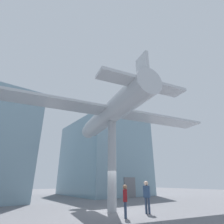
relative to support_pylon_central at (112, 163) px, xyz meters
name	(u,v)px	position (x,y,z in m)	size (l,w,h in m)	color
ground_plane	(112,212)	(0.00, 0.00, -3.03)	(80.00, 80.00, 0.00)	slate
glass_pavilion_right	(103,158)	(8.12, 13.20, 2.22)	(9.81, 11.90, 11.08)	#7593A3
support_pylon_central	(112,163)	(0.00, 0.00, 0.00)	(0.61, 0.61, 6.06)	#999EA3
suspended_airplane	(111,113)	(0.06, 0.26, 3.86)	(17.09, 12.04, 2.89)	#B2B7BC
visitor_person	(125,198)	(-0.55, -1.97, -2.07)	(0.43, 0.44, 1.67)	#2D3D56
visitor_second	(147,194)	(1.41, -1.77, -1.94)	(0.39, 0.46, 1.86)	#2D3D56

